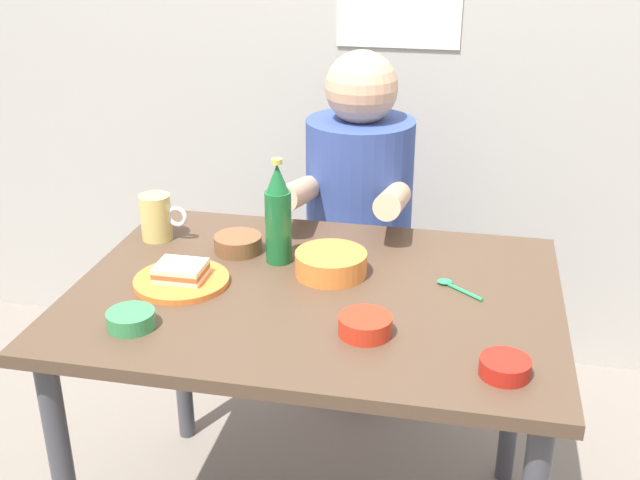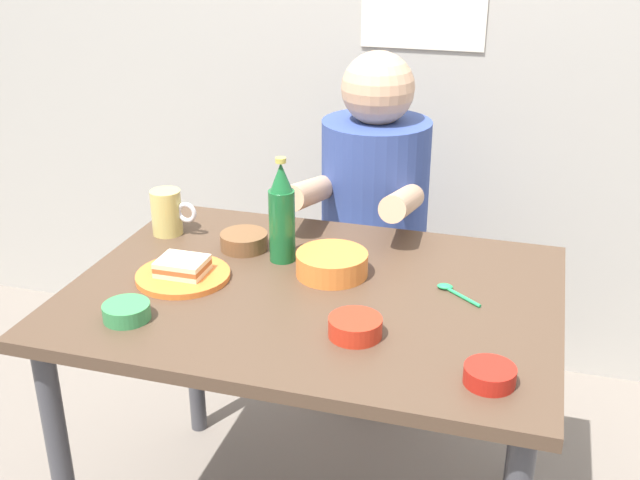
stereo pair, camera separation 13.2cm
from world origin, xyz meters
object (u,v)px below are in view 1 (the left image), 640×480
at_px(stool, 356,309).
at_px(soup_bowl_orange, 331,262).
at_px(person_seated, 358,188).
at_px(beer_mug, 157,217).
at_px(beer_bottle, 278,216).
at_px(plate_orange, 182,281).
at_px(sandwich, 181,271).
at_px(dining_table, 316,324).

bearing_deg(stool, soup_bowl_orange, -87.83).
xyz_separation_m(person_seated, beer_mug, (-0.46, -0.42, 0.03)).
bearing_deg(soup_bowl_orange, beer_bottle, 161.97).
distance_m(plate_orange, beer_bottle, 0.27).
xyz_separation_m(person_seated, soup_bowl_orange, (0.02, -0.54, 0.01)).
height_order(plate_orange, beer_bottle, beer_bottle).
height_order(sandwich, beer_bottle, beer_bottle).
bearing_deg(person_seated, beer_bottle, -103.45).
xyz_separation_m(person_seated, plate_orange, (-0.31, -0.66, -0.02)).
bearing_deg(person_seated, stool, 90.00).
relative_size(dining_table, soup_bowl_orange, 6.47).
bearing_deg(soup_bowl_orange, sandwich, -160.03).
height_order(dining_table, beer_bottle, beer_bottle).
height_order(sandwich, soup_bowl_orange, soup_bowl_orange).
distance_m(sandwich, beer_mug, 0.28).
bearing_deg(stool, dining_table, -89.89).
bearing_deg(dining_table, sandwich, -173.23).
bearing_deg(plate_orange, dining_table, 6.77).
bearing_deg(sandwich, stool, 65.26).
xyz_separation_m(beer_mug, beer_bottle, (0.34, -0.07, 0.06)).
xyz_separation_m(dining_table, stool, (-0.00, 0.63, -0.30)).
height_order(dining_table, person_seated, person_seated).
height_order(dining_table, soup_bowl_orange, soup_bowl_orange).
distance_m(stool, beer_bottle, 0.73).
distance_m(person_seated, plate_orange, 0.72).
relative_size(stool, person_seated, 0.63).
bearing_deg(soup_bowl_orange, person_seated, 92.22).
relative_size(stool, soup_bowl_orange, 2.65).
relative_size(dining_table, sandwich, 10.00).
distance_m(dining_table, sandwich, 0.33).
relative_size(stool, beer_bottle, 1.72).
distance_m(stool, soup_bowl_orange, 0.69).
bearing_deg(sandwich, plate_orange, 90.00).
distance_m(beer_bottle, soup_bowl_orange, 0.17).
distance_m(dining_table, beer_mug, 0.52).
bearing_deg(plate_orange, beer_mug, 123.27).
bearing_deg(soup_bowl_orange, plate_orange, -160.03).
bearing_deg(person_seated, beer_mug, -137.50).
bearing_deg(person_seated, dining_table, -89.89).
height_order(plate_orange, soup_bowl_orange, soup_bowl_orange).
xyz_separation_m(sandwich, beer_bottle, (0.19, 0.16, 0.09)).
xyz_separation_m(dining_table, plate_orange, (-0.31, -0.04, 0.10)).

